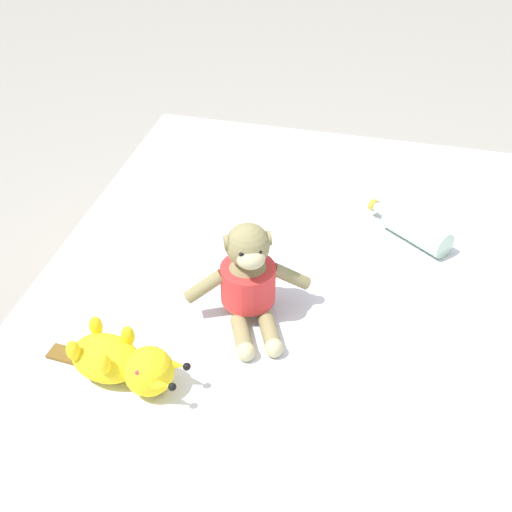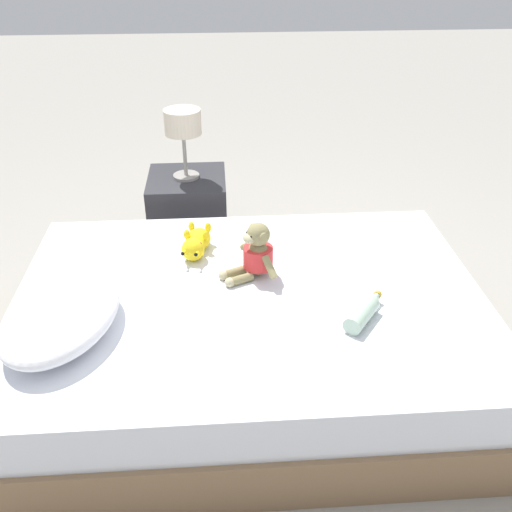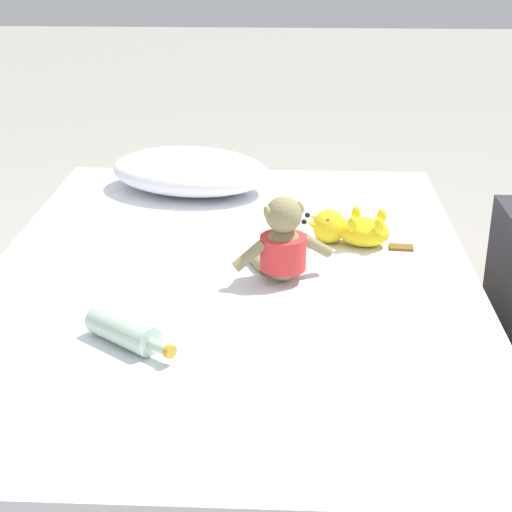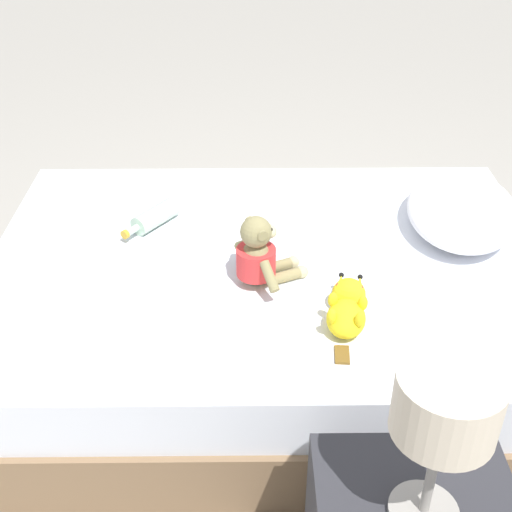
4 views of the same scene
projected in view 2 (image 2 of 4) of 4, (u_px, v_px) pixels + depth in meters
name	position (u px, v px, depth m)	size (l,w,h in m)	color
ground_plane	(250.00, 370.00, 2.46)	(16.00, 16.00, 0.00)	#9E998E
bed	(250.00, 334.00, 2.36)	(1.37, 1.90, 0.40)	#846647
pillow	(61.00, 316.00, 2.01)	(0.63, 0.50, 0.14)	white
plush_monkey	(256.00, 254.00, 2.32)	(0.27, 0.25, 0.24)	#8E8456
plush_yellow_creature	(196.00, 243.00, 2.50)	(0.33, 0.14, 0.10)	yellow
glass_bottle	(362.00, 314.00, 2.08)	(0.23, 0.19, 0.07)	#B2D1B7
nightstand	(189.00, 216.00, 3.20)	(0.42, 0.42, 0.47)	#2D2D33
bedside_lamp	(183.00, 126.00, 2.93)	(0.19, 0.19, 0.37)	gray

